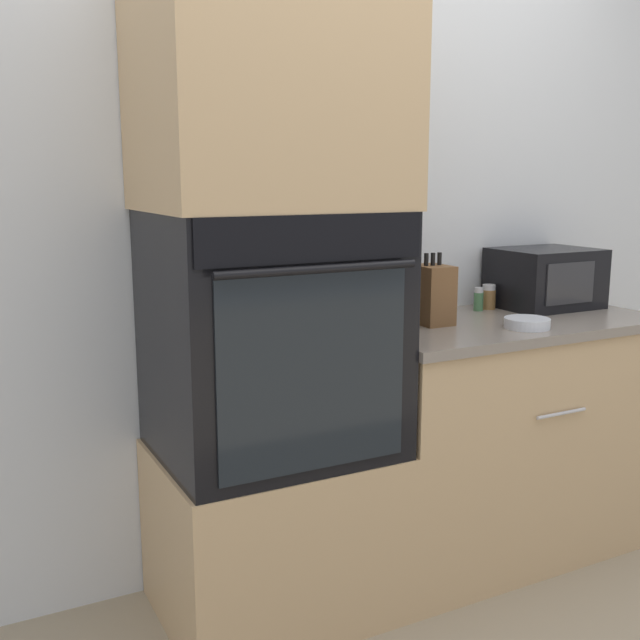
# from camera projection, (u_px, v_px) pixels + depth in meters

# --- Properties ---
(ground_plane) EXTENTS (12.00, 12.00, 0.00)m
(ground_plane) POSITION_uv_depth(u_px,v_px,m) (416.00, 623.00, 2.44)
(ground_plane) COLOR gray
(wall_back) EXTENTS (8.00, 0.05, 2.50)m
(wall_back) POSITION_uv_depth(u_px,v_px,m) (326.00, 227.00, 2.76)
(wall_back) COLOR silver
(wall_back) RESTS_ON ground_plane
(oven_cabinet_base) EXTENTS (0.74, 0.60, 0.56)m
(oven_cabinet_base) POSITION_uv_depth(u_px,v_px,m) (274.00, 529.00, 2.48)
(oven_cabinet_base) COLOR tan
(oven_cabinet_base) RESTS_ON ground_plane
(wall_oven) EXTENTS (0.72, 0.64, 0.77)m
(wall_oven) POSITION_uv_depth(u_px,v_px,m) (272.00, 333.00, 2.35)
(wall_oven) COLOR black
(wall_oven) RESTS_ON oven_cabinet_base
(oven_cabinet_upper) EXTENTS (0.74, 0.60, 0.77)m
(oven_cabinet_upper) POSITION_uv_depth(u_px,v_px,m) (268.00, 79.00, 2.21)
(oven_cabinet_upper) COLOR tan
(oven_cabinet_upper) RESTS_ON wall_oven
(counter_unit) EXTENTS (1.18, 0.63, 0.91)m
(counter_unit) POSITION_uv_depth(u_px,v_px,m) (499.00, 434.00, 2.88)
(counter_unit) COLOR tan
(counter_unit) RESTS_ON ground_plane
(microwave) EXTENTS (0.39, 0.32, 0.24)m
(microwave) POSITION_uv_depth(u_px,v_px,m) (545.00, 278.00, 3.03)
(microwave) COLOR black
(microwave) RESTS_ON counter_unit
(knife_block) EXTENTS (0.11, 0.15, 0.26)m
(knife_block) POSITION_uv_depth(u_px,v_px,m) (432.00, 294.00, 2.68)
(knife_block) COLOR brown
(knife_block) RESTS_ON counter_unit
(bowl) EXTENTS (0.16, 0.16, 0.04)m
(bowl) POSITION_uv_depth(u_px,v_px,m) (527.00, 323.00, 2.62)
(bowl) COLOR silver
(bowl) RESTS_ON counter_unit
(condiment_jar_near) EXTENTS (0.04, 0.04, 0.07)m
(condiment_jar_near) POSITION_uv_depth(u_px,v_px,m) (448.00, 309.00, 2.81)
(condiment_jar_near) COLOR silver
(condiment_jar_near) RESTS_ON counter_unit
(condiment_jar_mid) EXTENTS (0.04, 0.04, 0.07)m
(condiment_jar_mid) POSITION_uv_depth(u_px,v_px,m) (381.00, 313.00, 2.72)
(condiment_jar_mid) COLOR #427047
(condiment_jar_mid) RESTS_ON counter_unit
(condiment_jar_far) EXTENTS (0.04, 0.04, 0.09)m
(condiment_jar_far) POSITION_uv_depth(u_px,v_px,m) (479.00, 299.00, 2.96)
(condiment_jar_far) COLOR #427047
(condiment_jar_far) RESTS_ON counter_unit
(condiment_jar_back) EXTENTS (0.06, 0.06, 0.10)m
(condiment_jar_back) POSITION_uv_depth(u_px,v_px,m) (489.00, 297.00, 2.99)
(condiment_jar_back) COLOR brown
(condiment_jar_back) RESTS_ON counter_unit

